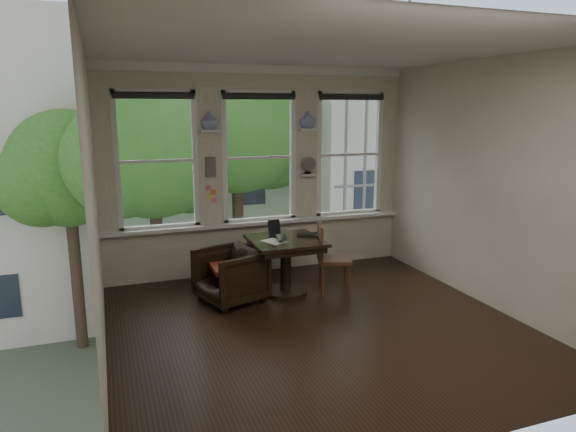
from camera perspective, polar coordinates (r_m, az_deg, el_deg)
name	(u,v)px	position (r m, az deg, el deg)	size (l,w,h in m)	color
ground	(318,327)	(5.90, 3.38, -12.20)	(4.50, 4.50, 0.00)	black
ceiling	(322,48)	(5.42, 3.79, 18.17)	(4.50, 4.50, 0.00)	silver
wall_back	(259,171)	(7.55, -3.27, 4.99)	(4.50, 4.50, 0.00)	beige
wall_front	(456,249)	(3.56, 18.19, -3.46)	(4.50, 4.50, 0.00)	beige
wall_left	(94,209)	(5.02, -20.72, 0.72)	(4.50, 4.50, 0.00)	beige
wall_right	(491,185)	(6.68, 21.61, 3.26)	(4.50, 4.50, 0.00)	beige
window_left	(157,161)	(7.25, -14.38, 5.94)	(1.10, 0.12, 1.90)	white
window_center	(259,158)	(7.53, -3.29, 6.50)	(1.10, 0.12, 1.90)	white
window_right	(348,155)	(8.07, 6.69, 6.80)	(1.10, 0.12, 1.90)	white
shelf_left	(210,131)	(7.23, -8.67, 9.34)	(0.26, 0.16, 0.03)	white
shelf_right	(307,129)	(7.65, 2.18, 9.60)	(0.26, 0.16, 0.03)	white
intercom	(211,167)	(7.30, -8.60, 5.43)	(0.14, 0.06, 0.28)	#59544F
sticky_notes	(211,191)	(7.35, -8.52, 2.72)	(0.16, 0.01, 0.24)	pink
desk_fan	(308,168)	(7.68, 2.20, 5.34)	(0.20, 0.20, 0.24)	#59544F
vase_left	(210,121)	(7.23, -8.71, 10.44)	(0.24, 0.24, 0.25)	white
vase_right	(308,120)	(7.65, 2.19, 10.64)	(0.24, 0.24, 0.25)	white
table	(286,267)	(6.73, -0.26, -5.67)	(0.90, 0.90, 0.75)	black
armchair_left	(230,276)	(6.52, -6.42, -6.60)	(0.73, 0.76, 0.69)	black
cushion_red	(230,268)	(6.49, -6.44, -5.72)	(0.45, 0.45, 0.06)	maroon
side_chair_right	(334,259)	(6.81, 5.16, -4.76)	(0.42, 0.42, 0.92)	#3F2216
laptop	(310,235)	(6.78, 2.50, -2.13)	(0.36, 0.23, 0.03)	black
mug	(279,238)	(6.51, -0.97, -2.46)	(0.09, 0.09, 0.08)	white
drinking_glass	(281,239)	(6.45, -0.76, -2.53)	(0.12, 0.12, 0.10)	white
tablet	(274,228)	(6.74, -1.54, -1.35)	(0.16, 0.02, 0.22)	black
papers	(274,241)	(6.51, -1.55, -2.83)	(0.22, 0.30, 0.00)	silver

